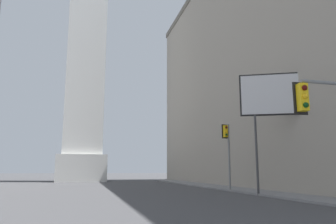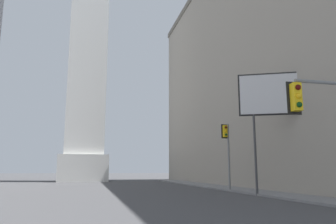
# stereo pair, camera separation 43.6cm
# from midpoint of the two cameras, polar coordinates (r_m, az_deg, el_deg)

# --- Properties ---
(sidewalk_right) EXTENTS (5.00, 69.23, 0.15)m
(sidewalk_right) POSITION_cam_midpoint_polar(r_m,az_deg,el_deg) (27.31, 19.32, -13.29)
(sidewalk_right) COLOR slate
(sidewalk_right) RESTS_ON ground_plane
(building_right) EXTENTS (30.09, 58.27, 29.86)m
(building_right) POSITION_cam_midpoint_polar(r_m,az_deg,el_deg) (47.00, 26.94, 7.20)
(building_right) COLOR gray
(building_right) RESTS_ON ground_plane
(traffic_light_mid_right) EXTENTS (0.79, 0.52, 6.12)m
(traffic_light_mid_right) POSITION_cam_midpoint_polar(r_m,az_deg,el_deg) (30.85, 9.93, -5.91)
(traffic_light_mid_right) COLOR slate
(traffic_light_mid_right) RESTS_ON ground_plane
(billboard_sign) EXTENTS (6.13, 2.97, 9.30)m
(billboard_sign) POSITION_cam_midpoint_polar(r_m,az_deg,el_deg) (26.59, 19.17, 2.52)
(billboard_sign) COLOR #3F3F42
(billboard_sign) RESTS_ON ground_plane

